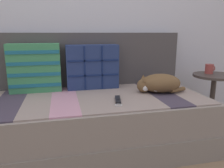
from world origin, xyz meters
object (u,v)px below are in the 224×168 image
couch (90,121)px  coffee_mug (209,69)px  sleeping_cat (158,84)px  end_table (213,92)px  game_remote_near (118,100)px  throw_pillow_quilted (92,67)px  throw_pillow_striped (35,68)px

couch → coffee_mug: coffee_mug is taller
sleeping_cat → end_table: bearing=12.1°
sleeping_cat → game_remote_near: 0.42m
game_remote_near → end_table: (1.01, 0.29, -0.08)m
throw_pillow_quilted → throw_pillow_striped: size_ratio=1.09×
couch → game_remote_near: 0.34m
throw_pillow_striped → throw_pillow_quilted: bearing=0.1°
coffee_mug → sleeping_cat: bearing=-162.6°
couch → game_remote_near: game_remote_near is taller
sleeping_cat → end_table: sleeping_cat is taller
throw_pillow_striped → sleeping_cat: 1.01m
game_remote_near → throw_pillow_quilted: bearing=105.6°
sleeping_cat → coffee_mug: size_ratio=4.37×
sleeping_cat → throw_pillow_striped: bearing=164.8°
throw_pillow_quilted → game_remote_near: throw_pillow_quilted is taller
throw_pillow_quilted → throw_pillow_striped: bearing=-179.9°
couch → end_table: (1.18, 0.10, 0.14)m
throw_pillow_striped → sleeping_cat: (0.97, -0.26, -0.12)m
game_remote_near → end_table: end_table is taller
throw_pillow_quilted → sleeping_cat: size_ratio=1.12×
end_table → coffee_mug: coffee_mug is taller
throw_pillow_striped → game_remote_near: bearing=-35.5°
sleeping_cat → game_remote_near: bearing=-157.6°
couch → throw_pillow_striped: bearing=151.0°
couch → throw_pillow_striped: size_ratio=4.50×
throw_pillow_quilted → sleeping_cat: 0.57m
couch → game_remote_near: size_ratio=8.74×
sleeping_cat → end_table: (0.63, 0.13, -0.14)m
sleeping_cat → coffee_mug: coffee_mug is taller
couch → throw_pillow_striped: 0.62m
couch → end_table: size_ratio=3.53×
throw_pillow_quilted → game_remote_near: size_ratio=2.12×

